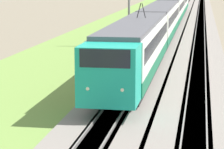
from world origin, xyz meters
TOP-DOWN VIEW (x-y plane):
  - ballast_main at (50.00, 0.00)m, footprint 240.00×4.40m
  - ballast_adjacent at (50.00, -4.19)m, footprint 240.00×4.40m
  - track_main at (50.00, 0.00)m, footprint 240.00×1.57m
  - track_adjacent at (50.00, -4.19)m, footprint 240.00×1.57m
  - grass_verge at (50.00, 6.10)m, footprint 240.00×12.66m
  - passenger_train at (60.47, 0.00)m, footprint 87.32×3.00m
  - catenary_mast_mid at (46.02, 2.86)m, footprint 0.22×2.56m

SIDE VIEW (x-z plane):
  - grass_verge at x=50.00m, z-range 0.00..0.12m
  - ballast_main at x=50.00m, z-range 0.00..0.30m
  - ballast_adjacent at x=50.00m, z-range 0.00..0.30m
  - track_main at x=50.00m, z-range -0.07..0.38m
  - track_adjacent at x=50.00m, z-range -0.07..0.38m
  - passenger_train at x=60.47m, z-range -0.15..5.08m
  - catenary_mast_mid at x=46.02m, z-range 0.14..9.17m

